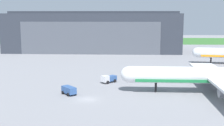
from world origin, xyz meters
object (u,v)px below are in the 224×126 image
object	(u,v)px
fuel_bowser	(109,79)
pushback_tractor	(69,90)
airliner_near_right	(216,76)
maintenance_hangar	(93,32)

from	to	relation	value
fuel_bowser	pushback_tractor	xyz separation A→B (m)	(-8.74, -13.07, -0.04)
fuel_bowser	airliner_near_right	bearing A→B (deg)	-20.53
pushback_tractor	airliner_near_right	bearing A→B (deg)	4.98
airliner_near_right	fuel_bowser	xyz separation A→B (m)	(-26.66, 9.98, -3.09)
airliner_near_right	fuel_bowser	world-z (taller)	airliner_near_right
maintenance_hangar	pushback_tractor	world-z (taller)	maintenance_hangar
maintenance_hangar	pushback_tractor	xyz separation A→B (m)	(3.73, -87.40, -8.81)
maintenance_hangar	airliner_near_right	distance (m)	93.12
maintenance_hangar	airliner_near_right	bearing A→B (deg)	-65.10
airliner_near_right	pushback_tractor	size ratio (longest dim) A/B	10.65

